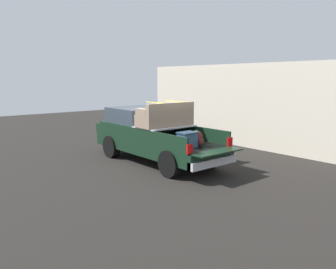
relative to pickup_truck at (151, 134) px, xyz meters
The scene contains 4 objects.
ground_plane 1.05m from the pickup_truck, behind, with size 40.00×40.00×0.00m, color black.
pickup_truck is the anchor object (origin of this frame).
building_facade 4.93m from the pickup_truck, 91.09° to the right, with size 11.33×0.36×3.67m, color beige.
trash_can 4.09m from the pickup_truck, 56.30° to the right, with size 0.60×0.60×0.98m.
Camera 1 is at (-9.47, 7.41, 3.02)m, focal length 36.16 mm.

